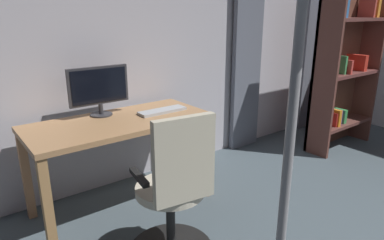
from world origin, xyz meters
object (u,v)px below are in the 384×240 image
object	(u,v)px
computer_monitor	(99,88)
floor_lamp	(300,26)
bookshelf	(342,72)
office_chair	(175,198)
computer_keyboard	(162,111)
desk	(121,132)

from	to	relation	value
computer_monitor	floor_lamp	world-z (taller)	floor_lamp
bookshelf	computer_monitor	bearing A→B (deg)	-10.31
bookshelf	office_chair	bearing A→B (deg)	11.04
computer_keyboard	bookshelf	size ratio (longest dim) A/B	0.23
floor_lamp	bookshelf	bearing A→B (deg)	-153.06
computer_monitor	office_chair	bearing A→B (deg)	90.89
desk	bookshelf	xyz separation A→B (m)	(-2.69, 0.29, 0.25)
computer_monitor	bookshelf	world-z (taller)	bookshelf
office_chair	computer_monitor	xyz separation A→B (m)	(0.02, -1.04, 0.52)
computer_monitor	bookshelf	size ratio (longest dim) A/B	0.28
floor_lamp	office_chair	bearing A→B (deg)	-104.92
office_chair	computer_keyboard	size ratio (longest dim) A/B	2.45
office_chair	bookshelf	world-z (taller)	bookshelf
computer_monitor	floor_lamp	bearing A→B (deg)	83.02
bookshelf	desk	bearing A→B (deg)	-6.07
desk	floor_lamp	size ratio (longest dim) A/B	0.78
computer_monitor	computer_keyboard	size ratio (longest dim) A/B	1.18
desk	office_chair	distance (m)	0.84
bookshelf	floor_lamp	xyz separation A→B (m)	(3.00, 1.53, 0.62)
desk	floor_lamp	xyz separation A→B (m)	(0.31, 1.81, 0.87)
computer_keyboard	floor_lamp	distance (m)	2.07
office_chair	computer_monitor	size ratio (longest dim) A/B	2.07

